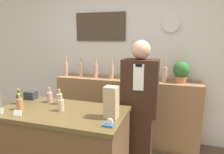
% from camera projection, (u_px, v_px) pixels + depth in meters
% --- Properties ---
extents(back_wall, '(5.20, 0.09, 2.70)m').
position_uv_depth(back_wall, '(124.00, 55.00, 3.22)').
color(back_wall, silver).
rests_on(back_wall, ground_plane).
extents(back_shelf, '(2.18, 0.37, 1.01)m').
position_uv_depth(back_shelf, '(125.00, 110.00, 3.13)').
color(back_shelf, '#8E6642').
rests_on(back_shelf, ground_plane).
extents(display_counter, '(1.33, 0.68, 0.91)m').
position_uv_depth(display_counter, '(63.00, 151.00, 2.12)').
color(display_counter, brown).
rests_on(display_counter, ground_plane).
extents(shopkeeper, '(0.41, 0.26, 1.61)m').
position_uv_depth(shopkeeper, '(139.00, 110.00, 2.33)').
color(shopkeeper, '#331E14').
rests_on(shopkeeper, ground_plane).
extents(potted_plant, '(0.23, 0.23, 0.30)m').
position_uv_depth(potted_plant, '(181.00, 71.00, 2.79)').
color(potted_plant, '#B27047').
rests_on(potted_plant, back_shelf).
extents(paper_bag, '(0.13, 0.11, 0.30)m').
position_uv_depth(paper_bag, '(111.00, 102.00, 1.82)').
color(paper_bag, tan).
rests_on(paper_bag, display_counter).
extents(tape_dispenser, '(0.09, 0.06, 0.07)m').
position_uv_depth(tape_dispenser, '(109.00, 124.00, 1.66)').
color(tape_dispenser, '#2D66A8').
rests_on(tape_dispenser, display_counter).
extents(price_card_right, '(0.09, 0.02, 0.06)m').
position_uv_depth(price_card_right, '(18.00, 113.00, 1.89)').
color(price_card_right, white).
rests_on(price_card_right, display_counter).
extents(gift_box, '(0.13, 0.10, 0.09)m').
position_uv_depth(gift_box, '(31.00, 95.00, 2.39)').
color(gift_box, '#2D2D33').
rests_on(gift_box, display_counter).
extents(counter_bottle_0, '(0.06, 0.06, 0.17)m').
position_uv_depth(counter_bottle_0, '(19.00, 98.00, 2.22)').
color(counter_bottle_0, '#325625').
rests_on(counter_bottle_0, display_counter).
extents(counter_bottle_1, '(0.06, 0.06, 0.17)m').
position_uv_depth(counter_bottle_1, '(20.00, 104.00, 2.04)').
color(counter_bottle_1, '#A86D41').
rests_on(counter_bottle_1, display_counter).
extents(counter_bottle_2, '(0.06, 0.06, 0.17)m').
position_uv_depth(counter_bottle_2, '(50.00, 97.00, 2.27)').
color(counter_bottle_2, tan).
rests_on(counter_bottle_2, display_counter).
extents(counter_bottle_3, '(0.06, 0.06, 0.17)m').
position_uv_depth(counter_bottle_3, '(60.00, 98.00, 2.21)').
color(counter_bottle_3, tan).
rests_on(counter_bottle_3, display_counter).
extents(counter_bottle_4, '(0.06, 0.06, 0.17)m').
position_uv_depth(counter_bottle_4, '(61.00, 105.00, 2.00)').
color(counter_bottle_4, tan).
rests_on(counter_bottle_4, display_counter).
extents(shelf_bottle_0, '(0.07, 0.07, 0.31)m').
position_uv_depth(shelf_bottle_0, '(66.00, 69.00, 3.29)').
color(shelf_bottle_0, tan).
rests_on(shelf_bottle_0, back_shelf).
extents(shelf_bottle_1, '(0.07, 0.07, 0.31)m').
position_uv_depth(shelf_bottle_1, '(81.00, 69.00, 3.24)').
color(shelf_bottle_1, tan).
rests_on(shelf_bottle_1, back_shelf).
extents(shelf_bottle_2, '(0.07, 0.07, 0.31)m').
position_uv_depth(shelf_bottle_2, '(96.00, 70.00, 3.13)').
color(shelf_bottle_2, tan).
rests_on(shelf_bottle_2, back_shelf).
extents(shelf_bottle_3, '(0.07, 0.07, 0.31)m').
position_uv_depth(shelf_bottle_3, '(112.00, 71.00, 3.05)').
color(shelf_bottle_3, tan).
rests_on(shelf_bottle_3, back_shelf).
extents(shelf_bottle_4, '(0.07, 0.07, 0.31)m').
position_uv_depth(shelf_bottle_4, '(129.00, 72.00, 3.01)').
color(shelf_bottle_4, tan).
rests_on(shelf_bottle_4, back_shelf).
extents(shelf_bottle_5, '(0.07, 0.07, 0.31)m').
position_uv_depth(shelf_bottle_5, '(146.00, 73.00, 2.91)').
color(shelf_bottle_5, tan).
rests_on(shelf_bottle_5, back_shelf).
extents(shelf_bottle_6, '(0.07, 0.07, 0.31)m').
position_uv_depth(shelf_bottle_6, '(165.00, 74.00, 2.83)').
color(shelf_bottle_6, tan).
rests_on(shelf_bottle_6, back_shelf).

